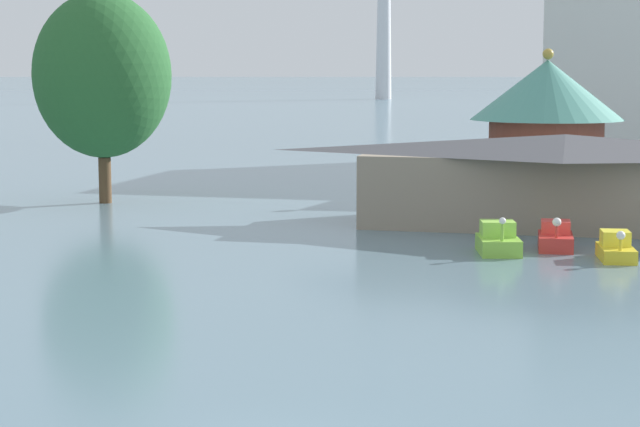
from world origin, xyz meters
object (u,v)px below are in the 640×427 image
object	(u,v)px
pedal_boat_lime	(498,241)
green_roof_pavilion	(546,118)
boathouse	(564,179)
shoreline_tree_tall_left	(102,75)
pedal_boat_yellow	(616,248)
pedal_boat_red	(555,238)

from	to	relation	value
pedal_boat_lime	green_roof_pavilion	size ratio (longest dim) A/B	0.31
boathouse	green_roof_pavilion	xyz separation A→B (m)	(-1.45, 15.02, 2.42)
shoreline_tree_tall_left	pedal_boat_yellow	bearing A→B (deg)	-24.46
pedal_boat_lime	boathouse	xyz separation A→B (m)	(2.59, 8.70, 1.89)
boathouse	green_roof_pavilion	distance (m)	15.28
pedal_boat_yellow	boathouse	xyz separation A→B (m)	(-2.34, 9.20, 1.97)
boathouse	green_roof_pavilion	bearing A→B (deg)	95.52
shoreline_tree_tall_left	green_roof_pavilion	bearing A→B (deg)	23.50
shoreline_tree_tall_left	pedal_boat_lime	bearing A→B (deg)	-27.80
pedal_boat_lime	pedal_boat_yellow	world-z (taller)	pedal_boat_lime
pedal_boat_lime	shoreline_tree_tall_left	size ratio (longest dim) A/B	0.24
pedal_boat_yellow	shoreline_tree_tall_left	size ratio (longest dim) A/B	0.23
pedal_boat_yellow	boathouse	world-z (taller)	boathouse
green_roof_pavilion	shoreline_tree_tall_left	distance (m)	27.70
pedal_boat_red	boathouse	distance (m)	7.33
pedal_boat_lime	pedal_boat_yellow	size ratio (longest dim) A/B	1.06
pedal_boat_yellow	green_roof_pavilion	world-z (taller)	green_roof_pavilion
pedal_boat_red	shoreline_tree_tall_left	size ratio (longest dim) A/B	0.23
pedal_boat_red	pedal_boat_yellow	bearing A→B (deg)	46.83
pedal_boat_lime	boathouse	distance (m)	9.28
pedal_boat_yellow	green_roof_pavilion	distance (m)	24.91
boathouse	shoreline_tree_tall_left	xyz separation A→B (m)	(-26.74, 4.03, 5.11)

